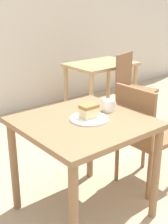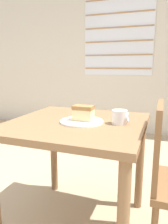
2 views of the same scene
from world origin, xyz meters
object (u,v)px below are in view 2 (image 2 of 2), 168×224
Objects in this scene: coffee_mug at (120,117)px; plate at (82,121)px; cake_slice at (83,113)px; dining_table_near at (77,139)px.

plate is at bearing -169.24° from coffee_mug.
plate is 0.06m from cake_slice.
coffee_mug is at bearing 8.62° from cake_slice.
dining_table_near is 0.14m from plate.
plate is at bearing -126.09° from cake_slice.
coffee_mug is at bearing 10.76° from plate.
dining_table_near is 6.82× the size of cake_slice.
plate is at bearing -22.56° from dining_table_near.
plate is 2.71× the size of coffee_mug.
coffee_mug is at bearing 6.08° from dining_table_near.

